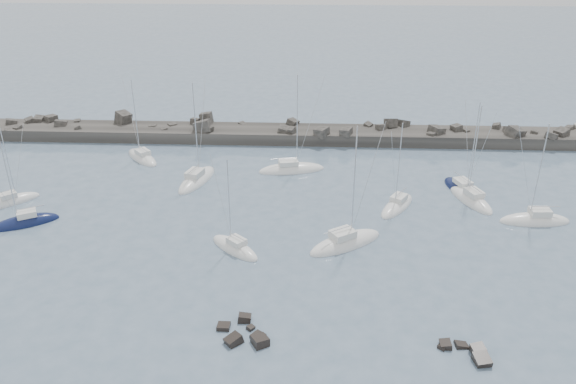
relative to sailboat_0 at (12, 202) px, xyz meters
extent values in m
plane|color=slate|center=(35.43, -14.07, -0.13)|extent=(400.00, 400.00, 0.00)
cube|color=black|center=(31.42, -21.39, -0.14)|extent=(1.30, 1.16, 1.37)
cube|color=black|center=(29.77, -22.44, -0.07)|extent=(1.13, 1.13, 0.65)
cube|color=black|center=(32.79, -23.42, -0.23)|extent=(1.47, 1.49, 0.71)
cube|color=black|center=(32.09, -22.48, -0.11)|extent=(0.89, 0.84, 0.63)
cube|color=black|center=(30.91, -24.27, -0.10)|extent=(1.89, 1.72, 1.48)
cube|color=black|center=(33.08, -24.33, -0.07)|extent=(1.73, 1.92, 1.41)
cube|color=black|center=(50.74, -24.65, 0.13)|extent=(1.35, 1.34, 1.27)
cube|color=black|center=(50.78, -25.67, -0.05)|extent=(1.47, 1.67, 1.42)
cube|color=black|center=(49.61, -23.81, -0.23)|extent=(1.21, 1.08, 0.93)
cube|color=black|center=(48.31, -23.94, 0.02)|extent=(0.99, 1.02, 0.77)
cube|color=black|center=(48.01, -24.16, -0.15)|extent=(0.91, 0.99, 0.74)
cube|color=#302E2B|center=(27.93, 23.93, 0.07)|extent=(115.00, 6.00, 3.20)
cube|color=#302E2B|center=(68.25, 22.68, 2.03)|extent=(3.50, 3.14, 2.48)
cube|color=#302E2B|center=(6.13, 25.86, 2.34)|extent=(3.24, 2.93, 2.67)
cube|color=#302E2B|center=(17.96, 25.84, 1.92)|extent=(1.69, 1.62, 1.41)
cube|color=#302E2B|center=(20.78, 22.32, 1.97)|extent=(1.79, 1.80, 1.34)
cube|color=#302E2B|center=(59.71, 24.56, 1.87)|extent=(2.04, 1.96, 1.55)
cube|color=#302E2B|center=(11.29, 24.37, 1.40)|extent=(1.31, 1.19, 0.91)
cube|color=#302E2B|center=(-1.68, 26.07, 1.51)|extent=(1.16, 1.30, 0.98)
cube|color=#302E2B|center=(73.31, 21.66, 1.99)|extent=(2.32, 2.22, 1.44)
cube|color=#302E2B|center=(77.88, 26.08, 1.50)|extent=(1.98, 1.82, 1.58)
cube|color=#302E2B|center=(14.31, 25.10, 1.48)|extent=(1.70, 1.67, 0.81)
cube|color=#302E2B|center=(-3.66, 24.08, 1.72)|extent=(2.41, 2.47, 2.05)
cube|color=#302E2B|center=(61.10, 24.03, 1.65)|extent=(1.26, 1.17, 0.79)
cube|color=#302E2B|center=(-6.02, 26.03, 2.08)|extent=(2.20, 2.26, 1.14)
cube|color=#302E2B|center=(51.67, 26.37, 1.82)|extent=(2.24, 2.43, 2.05)
cube|color=#302E2B|center=(33.80, 26.46, 1.84)|extent=(2.35, 2.24, 1.67)
cube|color=#302E2B|center=(66.39, 25.91, 1.70)|extent=(1.90, 1.76, 1.66)
cube|color=#302E2B|center=(42.21, 21.82, 2.07)|extent=(2.26, 2.41, 1.27)
cube|color=#302E2B|center=(55.56, 22.34, 1.59)|extent=(1.98, 1.98, 1.10)
cube|color=#302E2B|center=(45.99, 26.07, 1.77)|extent=(1.59, 1.68, 1.14)
cube|color=#302E2B|center=(19.84, 22.39, 2.34)|extent=(3.05, 2.32, 2.65)
cube|color=#302E2B|center=(32.47, 22.85, 1.88)|extent=(1.95, 2.10, 1.55)
cube|color=#302E2B|center=(75.38, 23.11, 1.98)|extent=(2.64, 2.55, 1.56)
cube|color=#302E2B|center=(71.51, 23.81, 1.72)|extent=(1.45, 1.41, 0.90)
cube|color=#302E2B|center=(56.32, 23.28, 1.82)|extent=(2.94, 2.92, 1.99)
cube|color=#302E2B|center=(-8.00, 25.85, 1.96)|extent=(1.65, 1.73, 1.42)
cube|color=#302E2B|center=(38.46, 21.58, 2.02)|extent=(2.71, 2.61, 1.71)
cube|color=#302E2B|center=(-11.34, 21.60, 1.35)|extent=(1.16, 1.21, 1.07)
cube|color=#302E2B|center=(33.86, 22.04, 1.97)|extent=(1.62, 1.65, 1.50)
cube|color=#302E2B|center=(25.55, 26.37, 1.46)|extent=(1.55, 1.55, 0.84)
cube|color=#302E2B|center=(-12.03, 24.55, 1.70)|extent=(2.35, 2.27, 1.66)
cube|color=#302E2B|center=(-0.11, 22.39, 1.64)|extent=(1.42, 1.13, 1.29)
cube|color=#302E2B|center=(67.74, 23.86, 1.84)|extent=(2.16, 1.76, 2.00)
cube|color=#302E2B|center=(-9.80, 22.26, 1.59)|extent=(1.69, 1.62, 1.21)
cube|color=#302E2B|center=(13.59, 22.94, 1.45)|extent=(1.31, 1.25, 1.01)
cube|color=#302E2B|center=(49.55, 25.92, 2.21)|extent=(2.17, 2.59, 2.06)
cube|color=#302E2B|center=(47.84, 24.46, 1.87)|extent=(1.80, 1.88, 1.44)
cube|color=#302E2B|center=(-9.27, 25.30, 1.89)|extent=(1.74, 1.84, 1.39)
cube|color=#302E2B|center=(19.73, 26.31, 2.35)|extent=(2.23, 1.86, 2.33)
ellipsoid|color=white|center=(0.01, 0.01, -0.08)|extent=(6.23, 6.08, 1.83)
cube|color=white|center=(-0.23, -0.22, 1.00)|extent=(2.27, 2.25, 0.62)
cylinder|color=silver|center=(0.40, 0.38, 5.18)|extent=(0.11, 0.11, 8.98)
cylinder|color=silver|center=(-0.56, -0.54, 1.58)|extent=(1.99, 1.90, 0.09)
ellipsoid|color=white|center=(12.11, 14.87, -0.08)|extent=(7.06, 7.60, 1.99)
cube|color=white|center=(12.38, 14.57, 1.08)|extent=(2.66, 2.72, 0.63)
cylinder|color=silver|center=(11.70, 15.35, 6.11)|extent=(0.11, 0.11, 10.70)
cylinder|color=silver|center=(12.74, 14.15, 1.66)|extent=(2.15, 2.45, 0.09)
ellipsoid|color=#0F1942|center=(4.13, -5.25, -0.08)|extent=(7.65, 5.67, 2.05)
cube|color=white|center=(4.45, -5.07, 1.14)|extent=(2.56, 2.34, 0.70)
cylinder|color=silver|center=(3.61, -5.55, 5.83)|extent=(0.12, 0.12, 10.09)
cylinder|color=silver|center=(4.91, -4.82, 1.79)|extent=(2.66, 1.55, 0.10)
ellipsoid|color=white|center=(21.67, 7.39, -0.08)|extent=(5.22, 9.49, 2.30)
cube|color=white|center=(21.55, 6.95, 1.26)|extent=(2.46, 2.95, 0.73)
cylinder|color=silver|center=(21.87, 8.09, 7.01)|extent=(0.13, 0.13, 12.24)
cylinder|color=silver|center=(21.37, 6.35, 1.94)|extent=(1.11, 3.51, 0.10)
ellipsoid|color=white|center=(34.24, 11.51, -0.08)|extent=(9.70, 4.80, 2.19)
cube|color=white|center=(33.78, 11.41, 1.17)|extent=(2.94, 2.39, 0.65)
cylinder|color=silver|center=(34.96, 11.66, 7.13)|extent=(0.11, 0.11, 12.56)
cylinder|color=silver|center=(33.14, 11.27, 1.77)|extent=(3.66, 0.88, 0.09)
ellipsoid|color=white|center=(29.04, -9.66, -0.08)|extent=(6.55, 6.21, 1.88)
cube|color=white|center=(29.29, -9.89, 1.03)|extent=(2.37, 2.33, 0.63)
cylinder|color=silver|center=(28.63, -9.29, 5.37)|extent=(0.11, 0.11, 9.31)
cylinder|color=silver|center=(29.65, -10.22, 1.62)|extent=(2.11, 1.92, 0.09)
ellipsoid|color=white|center=(47.53, 0.93, -0.08)|extent=(5.91, 7.60, 1.92)
cube|color=white|center=(47.72, 1.25, 1.04)|extent=(2.39, 2.58, 0.61)
cylinder|color=silver|center=(47.21, 0.42, 5.79)|extent=(0.11, 0.11, 10.12)
cylinder|color=silver|center=(48.00, 1.70, 1.61)|extent=(1.65, 2.60, 0.09)
ellipsoid|color=white|center=(40.85, -8.12, -0.08)|extent=(9.12, 7.41, 2.38)
cube|color=white|center=(40.47, -8.38, 1.32)|extent=(3.13, 2.94, 0.78)
cylinder|color=silver|center=(41.46, -7.72, 7.06)|extent=(0.13, 0.13, 12.28)
cylinder|color=silver|center=(39.95, -8.73, 2.04)|extent=(3.08, 2.12, 0.11)
ellipsoid|color=#0F1942|center=(56.67, 5.69, -0.08)|extent=(5.17, 8.67, 2.02)
cube|color=white|center=(56.53, 6.08, 1.08)|extent=(2.34, 2.74, 0.62)
cylinder|color=silver|center=(56.89, 5.06, 6.37)|extent=(0.11, 0.11, 11.18)
cylinder|color=silver|center=(56.34, 6.63, 1.66)|extent=(1.18, 3.16, 0.09)
ellipsoid|color=white|center=(63.01, -2.08, -0.08)|extent=(8.27, 2.90, 2.19)
cube|color=white|center=(63.42, -2.06, 1.21)|extent=(2.36, 1.75, 0.73)
cylinder|color=silver|center=(62.36, -2.11, 6.35)|extent=(0.13, 0.13, 11.01)
cylinder|color=silver|center=(63.99, -2.03, 1.89)|extent=(3.26, 0.25, 0.10)
ellipsoid|color=white|center=(56.96, 3.10, -0.08)|extent=(5.28, 8.58, 2.16)
cube|color=white|center=(57.11, 2.71, 1.19)|extent=(2.36, 2.74, 0.71)
cylinder|color=silver|center=(56.73, 3.71, 6.38)|extent=(0.12, 0.12, 11.09)
cylinder|color=silver|center=(57.31, 2.18, 1.85)|extent=(1.25, 3.11, 0.10)
camera|label=1|loc=(37.06, -60.43, 31.31)|focal=35.00mm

